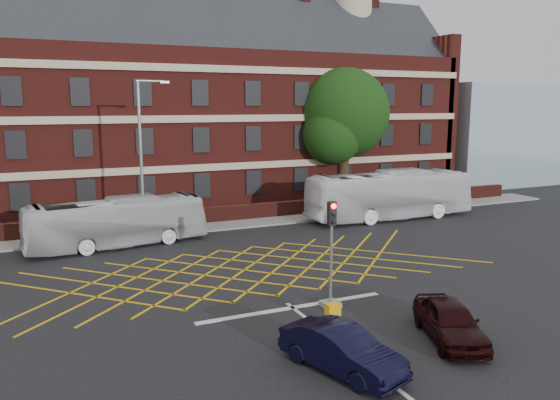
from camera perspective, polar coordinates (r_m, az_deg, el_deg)
name	(u,v)px	position (r m, az deg, el deg)	size (l,w,h in m)	color
ground	(260,282)	(25.17, -2.15, -8.57)	(120.00, 120.00, 0.00)	black
victorian_building	(158,107)	(45.07, -12.66, 9.50)	(51.00, 12.17, 20.40)	#581B16
boundary_wall	(186,217)	(37.00, -9.77, -1.81)	(56.00, 0.50, 1.10)	#491813
far_pavement	(190,228)	(36.16, -9.34, -2.86)	(60.00, 3.00, 0.12)	slate
glass_block	(486,134)	(60.93, 20.74, 6.49)	(14.00, 10.00, 10.00)	#99B2BF
box_junction_hatching	(244,270)	(26.94, -3.77, -7.31)	(11.50, 0.12, 0.02)	#CC990C
stop_line	(293,308)	(22.15, 1.32, -11.17)	(8.00, 0.30, 0.02)	silver
centre_line	(389,382)	(17.05, 11.29, -18.16)	(0.15, 14.00, 0.02)	silver
bus_left	(117,222)	(32.31, -16.67, -2.25)	(2.35, 10.05, 2.80)	silver
bus_right	(390,195)	(39.22, 11.39, 0.53)	(2.87, 12.27, 3.42)	white
car_navy	(342,349)	(17.19, 6.46, -15.26)	(1.45, 4.15, 1.37)	black
car_maroon	(450,321)	(19.97, 17.32, -11.96)	(1.63, 4.06, 1.38)	black
deciduous_tree	(344,120)	(44.28, 6.68, 8.34)	(7.51, 7.21, 10.93)	black
traffic_light_near	(331,264)	(21.80, 5.36, -6.69)	(0.70, 0.70, 4.27)	slate
street_lamp	(143,188)	(32.52, -14.08, 1.27)	(2.25, 1.00, 9.36)	slate
utility_cabinet	(333,314)	(20.49, 5.53, -11.81)	(0.49, 0.37, 0.82)	#E4AA0D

